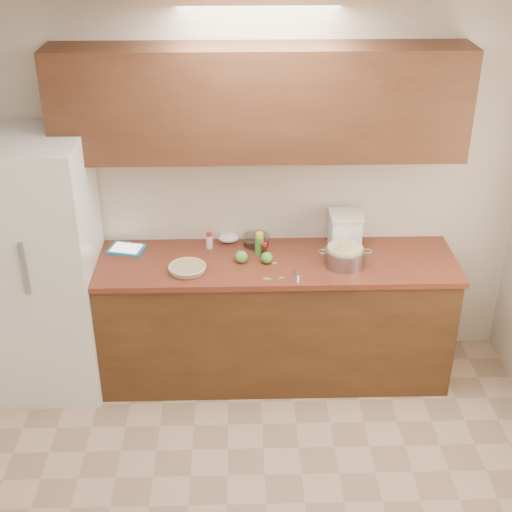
{
  "coord_description": "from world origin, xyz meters",
  "views": [
    {
      "loc": [
        -0.14,
        -2.71,
        3.22
      ],
      "look_at": [
        -0.03,
        1.43,
        0.98
      ],
      "focal_mm": 50.0,
      "sensor_mm": 36.0,
      "label": 1
    }
  ],
  "objects_px": {
    "colander": "(345,256)",
    "tablet": "(126,249)",
    "pie": "(187,268)",
    "flour_canister": "(345,231)"
  },
  "relations": [
    {
      "from": "flour_canister",
      "to": "tablet",
      "type": "distance_m",
      "value": 1.51
    },
    {
      "from": "pie",
      "to": "flour_canister",
      "type": "height_order",
      "value": "flour_canister"
    },
    {
      "from": "pie",
      "to": "colander",
      "type": "distance_m",
      "value": 1.04
    },
    {
      "from": "pie",
      "to": "flour_canister",
      "type": "relative_size",
      "value": 0.96
    },
    {
      "from": "pie",
      "to": "colander",
      "type": "bearing_deg",
      "value": 3.27
    },
    {
      "from": "pie",
      "to": "tablet",
      "type": "distance_m",
      "value": 0.53
    },
    {
      "from": "flour_canister",
      "to": "colander",
      "type": "bearing_deg",
      "value": -97.29
    },
    {
      "from": "colander",
      "to": "flour_canister",
      "type": "relative_size",
      "value": 1.33
    },
    {
      "from": "pie",
      "to": "colander",
      "type": "height_order",
      "value": "colander"
    },
    {
      "from": "colander",
      "to": "tablet",
      "type": "bearing_deg",
      "value": 170.5
    }
  ]
}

